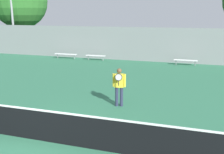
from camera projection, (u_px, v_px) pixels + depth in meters
ground_plane at (43, 141)px, 8.46m from camera, size 100.00×100.00×0.00m
tennis_net at (42, 125)px, 8.33m from camera, size 12.14×0.09×1.07m
tennis_player at (119, 85)px, 11.41m from camera, size 0.57×0.45×1.71m
bench_courtside_near at (186, 60)px, 20.61m from camera, size 1.82×0.40×0.44m
bench_adjacent_court at (66, 54)px, 23.70m from camera, size 2.09×0.40×0.44m
bench_by_gate at (96, 56)px, 22.85m from camera, size 1.72×0.40×0.44m
back_fence at (140, 44)px, 22.34m from camera, size 33.72×0.06×2.88m
tree_green_broad at (20, 1)px, 28.46m from camera, size 5.92×5.92×8.27m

